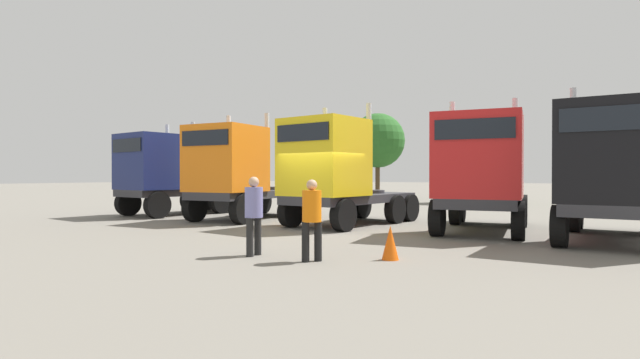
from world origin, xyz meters
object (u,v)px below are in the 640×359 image
Objects in this scene: semi_truck_navy at (165,173)px; semi_truck_yellow at (334,172)px; visitor_with_camera at (254,210)px; visitor_in_hivis at (312,214)px; traffic_cone_near at (390,243)px; semi_truck_red at (481,173)px; semi_truck_black at (613,173)px; semi_truck_orange at (236,171)px.

semi_truck_navy is 1.01× the size of semi_truck_yellow.
visitor_in_hivis is at bearing 1.33° from visitor_with_camera.
visitor_with_camera reaches higher than traffic_cone_near.
traffic_cone_near is at bearing 73.47° from visitor_in_hivis.
visitor_in_hivis is 2.34× the size of traffic_cone_near.
visitor_with_camera reaches higher than visitor_in_hivis.
traffic_cone_near is (4.43, -5.04, -1.55)m from semi_truck_yellow.
visitor_in_hivis is at bearing -23.02° from semi_truck_red.
semi_truck_orange is at bearing -90.12° from semi_truck_black.
semi_truck_yellow is at bearing -91.58° from semi_truck_red.
semi_truck_black is at bearing 70.72° from semi_truck_red.
visitor_in_hivis is 1.78m from traffic_cone_near.
semi_truck_orange reaches higher than visitor_with_camera.
semi_truck_navy is at bearing -85.08° from semi_truck_yellow.
visitor_with_camera is at bearing -47.51° from semi_truck_black.
visitor_with_camera is (6.12, -6.08, -0.91)m from semi_truck_orange.
traffic_cone_near is (-3.86, -5.08, -1.49)m from semi_truck_black.
semi_truck_yellow is at bearing -90.60° from semi_truck_black.
visitor_with_camera is (1.67, -6.21, -0.89)m from semi_truck_yellow.
semi_truck_red is at bearing 97.78° from semi_truck_navy.
semi_truck_red is 3.72× the size of visitor_in_hivis.
semi_truck_yellow is 3.46× the size of visitor_in_hivis.
semi_truck_yellow reaches higher than semi_truck_orange.
semi_truck_orange is at bearing 151.01° from traffic_cone_near.
semi_truck_black is 3.58× the size of visitor_with_camera.
semi_truck_red is 7.59m from visitor_with_camera.
semi_truck_yellow is (4.45, 0.12, -0.02)m from semi_truck_orange.
traffic_cone_near is (2.76, 1.16, -0.65)m from visitor_with_camera.
semi_truck_orange is at bearing 93.41° from semi_truck_navy.
semi_truck_navy is 4.32m from semi_truck_orange.
semi_truck_yellow is at bearing 95.05° from semi_truck_navy.
semi_truck_navy is 13.59m from semi_truck_red.
visitor_with_camera is at bearing 64.29° from semi_truck_navy.
semi_truck_red is at bearing 86.19° from traffic_cone_near.
semi_truck_orange is 3.48× the size of visitor_with_camera.
semi_truck_yellow reaches higher than visitor_in_hivis.
semi_truck_yellow reaches higher than semi_truck_black.
semi_truck_black is 6.55m from traffic_cone_near.
semi_truck_orange is 0.97× the size of semi_truck_red.
semi_truck_navy is 14.21m from traffic_cone_near.
visitor_with_camera is at bearing 39.49° from semi_truck_orange.
semi_truck_red is at bearing 102.58° from semi_truck_yellow.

